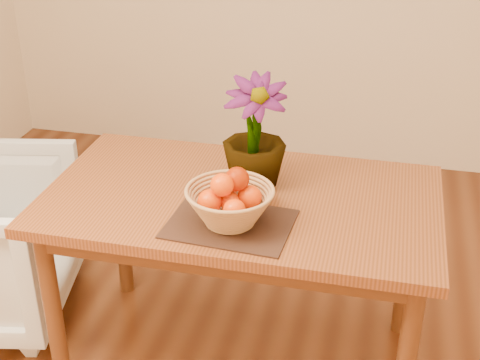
# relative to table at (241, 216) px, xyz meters

# --- Properties ---
(table) EXTENTS (1.40, 0.80, 0.75)m
(table) POSITION_rel_table_xyz_m (0.00, 0.00, 0.00)
(table) COLOR brown
(table) RESTS_ON floor
(placemat) EXTENTS (0.42, 0.33, 0.01)m
(placemat) POSITION_rel_table_xyz_m (0.01, -0.21, 0.09)
(placemat) COLOR #321A12
(placemat) RESTS_ON table
(wicker_basket) EXTENTS (0.29, 0.29, 0.12)m
(wicker_basket) POSITION_rel_table_xyz_m (0.01, -0.21, 0.15)
(wicker_basket) COLOR tan
(wicker_basket) RESTS_ON placemat
(orange_pile) EXTENTS (0.20, 0.19, 0.14)m
(orange_pile) POSITION_rel_table_xyz_m (0.01, -0.20, 0.21)
(orange_pile) COLOR #E04F03
(orange_pile) RESTS_ON wicker_basket
(potted_plant) EXTENTS (0.27, 0.27, 0.41)m
(potted_plant) POSITION_rel_table_xyz_m (0.03, 0.09, 0.29)
(potted_plant) COLOR #164814
(potted_plant) RESTS_ON table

